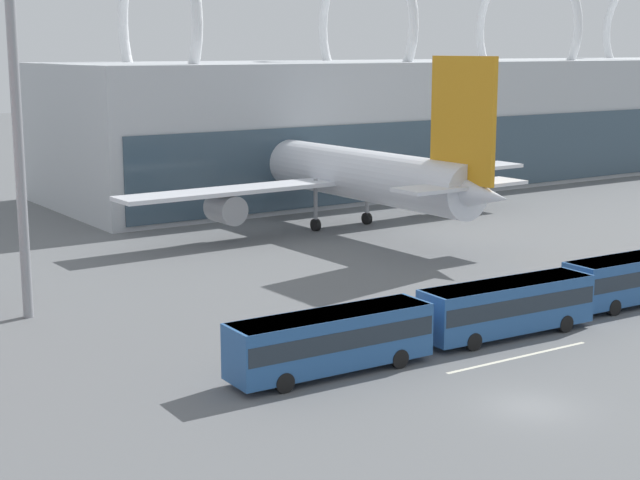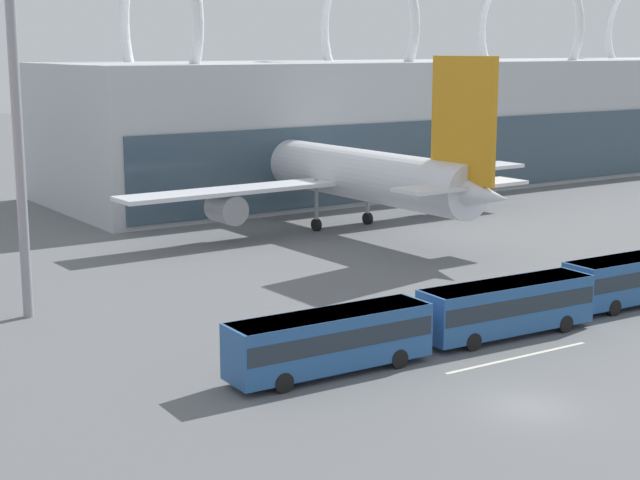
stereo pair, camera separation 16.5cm
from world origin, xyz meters
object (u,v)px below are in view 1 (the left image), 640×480
(airliner_at_gate_far, at_px, (339,171))
(shuttle_bus_1, at_px, (507,304))
(shuttle_bus_2, at_px, (637,276))
(shuttle_bus_0, at_px, (331,338))

(airliner_at_gate_far, relative_size, shuttle_bus_1, 3.92)
(airliner_at_gate_far, distance_m, shuttle_bus_2, 33.26)
(airliner_at_gate_far, height_order, shuttle_bus_0, airliner_at_gate_far)
(airliner_at_gate_far, height_order, shuttle_bus_1, airliner_at_gate_far)
(shuttle_bus_0, height_order, shuttle_bus_1, same)
(shuttle_bus_1, xyz_separation_m, shuttle_bus_2, (12.00, 0.49, 0.00))
(shuttle_bus_2, bearing_deg, airliner_at_gate_far, 91.95)
(shuttle_bus_1, height_order, shuttle_bus_2, same)
(shuttle_bus_1, distance_m, shuttle_bus_2, 12.02)
(shuttle_bus_2, bearing_deg, shuttle_bus_1, -175.57)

